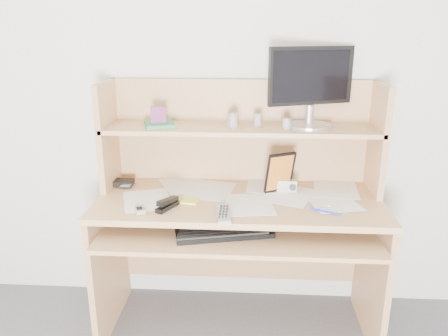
# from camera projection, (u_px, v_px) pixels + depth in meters

# --- Properties ---
(back_wall) EXTENTS (3.60, 0.04, 2.50)m
(back_wall) POSITION_uv_depth(u_px,v_px,m) (242.00, 88.00, 2.31)
(back_wall) COLOR beige
(back_wall) RESTS_ON floor
(desk) EXTENTS (1.40, 0.70, 1.30)m
(desk) POSITION_uv_depth(u_px,v_px,m) (239.00, 202.00, 2.25)
(desk) COLOR tan
(desk) RESTS_ON floor
(paper_clutter) EXTENTS (1.32, 0.54, 0.01)m
(paper_clutter) POSITION_uv_depth(u_px,v_px,m) (239.00, 198.00, 2.16)
(paper_clutter) COLOR silver
(paper_clutter) RESTS_ON desk
(keyboard) EXTENTS (0.47, 0.25, 0.03)m
(keyboard) POSITION_uv_depth(u_px,v_px,m) (224.00, 231.00, 2.00)
(keyboard) COLOR black
(keyboard) RESTS_ON desk
(tv_remote) EXTENTS (0.08, 0.20, 0.02)m
(tv_remote) POSITION_uv_depth(u_px,v_px,m) (224.00, 214.00, 1.93)
(tv_remote) COLOR #979692
(tv_remote) RESTS_ON paper_clutter
(flip_phone) EXTENTS (0.07, 0.09, 0.02)m
(flip_phone) POSITION_uv_depth(u_px,v_px,m) (140.00, 209.00, 1.99)
(flip_phone) COLOR #B1B1B3
(flip_phone) RESTS_ON paper_clutter
(stapler) EXTENTS (0.10, 0.14, 0.04)m
(stapler) POSITION_uv_depth(u_px,v_px,m) (167.00, 204.00, 2.02)
(stapler) COLOR black
(stapler) RESTS_ON paper_clutter
(wallet) EXTENTS (0.10, 0.08, 0.03)m
(wallet) POSITION_uv_depth(u_px,v_px,m) (124.00, 182.00, 2.33)
(wallet) COLOR black
(wallet) RESTS_ON paper_clutter
(sticky_note_pad) EXTENTS (0.09, 0.09, 0.01)m
(sticky_note_pad) POSITION_uv_depth(u_px,v_px,m) (191.00, 201.00, 2.11)
(sticky_note_pad) COLOR yellow
(sticky_note_pad) RESTS_ON desk
(digital_camera) EXTENTS (0.10, 0.04, 0.06)m
(digital_camera) POSITION_uv_depth(u_px,v_px,m) (287.00, 186.00, 2.23)
(digital_camera) COLOR #AFAFB1
(digital_camera) RESTS_ON paper_clutter
(game_case) EXTENTS (0.14, 0.09, 0.21)m
(game_case) POSITION_uv_depth(u_px,v_px,m) (280.00, 173.00, 2.19)
(game_case) COLOR black
(game_case) RESTS_ON paper_clutter
(blue_pen) EXTENTS (0.14, 0.08, 0.01)m
(blue_pen) POSITION_uv_depth(u_px,v_px,m) (325.00, 211.00, 1.98)
(blue_pen) COLOR #1B27CD
(blue_pen) RESTS_ON paper_clutter
(card_box) EXTENTS (0.08, 0.04, 0.10)m
(card_box) POSITION_uv_depth(u_px,v_px,m) (158.00, 117.00, 2.17)
(card_box) COLOR #AB162A
(card_box) RESTS_ON desk
(shelf_book) EXTENTS (0.19, 0.23, 0.02)m
(shelf_book) POSITION_uv_depth(u_px,v_px,m) (159.00, 124.00, 2.21)
(shelf_book) COLOR #34834E
(shelf_book) RESTS_ON desk
(chip_stack_a) EXTENTS (0.04, 0.04, 0.06)m
(chip_stack_a) POSITION_uv_depth(u_px,v_px,m) (231.00, 120.00, 2.22)
(chip_stack_a) COLOR black
(chip_stack_a) RESTS_ON desk
(chip_stack_b) EXTENTS (0.05, 0.05, 0.07)m
(chip_stack_b) POSITION_uv_depth(u_px,v_px,m) (258.00, 120.00, 2.18)
(chip_stack_b) COLOR white
(chip_stack_b) RESTS_ON desk
(chip_stack_c) EXTENTS (0.06, 0.06, 0.05)m
(chip_stack_c) POSITION_uv_depth(u_px,v_px,m) (287.00, 123.00, 2.14)
(chip_stack_c) COLOR black
(chip_stack_c) RESTS_ON desk
(chip_stack_d) EXTENTS (0.04, 0.04, 0.08)m
(chip_stack_d) POSITION_uv_depth(u_px,v_px,m) (233.00, 121.00, 2.15)
(chip_stack_d) COLOR white
(chip_stack_d) RESTS_ON desk
(monitor) EXTENTS (0.43, 0.24, 0.39)m
(monitor) POSITION_uv_depth(u_px,v_px,m) (311.00, 84.00, 2.15)
(monitor) COLOR #B9B8BE
(monitor) RESTS_ON desk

